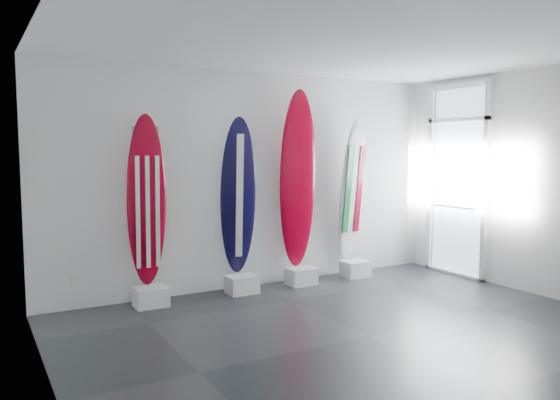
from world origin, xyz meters
TOP-DOWN VIEW (x-y plane):
  - floor at (0.00, 0.00)m, footprint 6.00×6.00m
  - ceiling at (0.00, 0.00)m, footprint 6.00×6.00m
  - wall_back at (0.00, 2.50)m, footprint 6.00×0.00m
  - wall_left at (-3.00, 0.00)m, footprint 0.00×5.00m
  - wall_right at (3.00, 0.00)m, footprint 0.00×5.00m
  - display_block_usa at (-1.63, 2.18)m, footprint 0.40×0.30m
  - surfboard_usa at (-1.63, 2.28)m, footprint 0.49×0.21m
  - display_block_navy at (-0.38, 2.18)m, footprint 0.40×0.30m
  - surfboard_navy at (-0.38, 2.28)m, footprint 0.54×0.42m
  - display_block_swiss at (0.56, 2.18)m, footprint 0.40×0.30m
  - surfboard_swiss at (0.56, 2.28)m, footprint 0.59×0.23m
  - display_block_italy at (1.53, 2.18)m, footprint 0.40×0.30m
  - surfboard_italy at (1.53, 2.28)m, footprint 0.53×0.38m
  - wall_outlet at (-2.45, 2.48)m, footprint 0.09×0.02m
  - glass_door at (2.97, 1.55)m, footprint 0.12×1.16m
  - balcony at (4.30, 1.55)m, footprint 2.80×2.20m

SIDE VIEW (x-z plane):
  - floor at x=0.00m, z-range 0.00..0.00m
  - display_block_usa at x=-1.63m, z-range 0.00..0.24m
  - display_block_navy at x=-0.38m, z-range 0.00..0.24m
  - display_block_swiss at x=0.56m, z-range 0.00..0.24m
  - display_block_italy at x=1.53m, z-range 0.00..0.24m
  - wall_outlet at x=-2.45m, z-range 0.28..0.41m
  - balcony at x=4.30m, z-range -0.10..1.10m
  - surfboard_navy at x=-0.38m, z-range 0.24..2.36m
  - surfboard_usa at x=-1.63m, z-range 0.24..2.36m
  - surfboard_italy at x=1.53m, z-range 0.24..2.41m
  - glass_door at x=2.97m, z-range 0.00..2.85m
  - wall_back at x=0.00m, z-range -1.50..4.50m
  - wall_left at x=-3.00m, z-range -1.00..4.00m
  - wall_right at x=3.00m, z-range -1.00..4.00m
  - surfboard_swiss at x=0.56m, z-range 0.24..2.77m
  - ceiling at x=0.00m, z-range 3.00..3.00m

